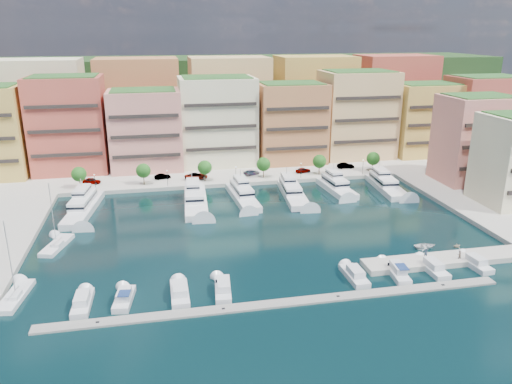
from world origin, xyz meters
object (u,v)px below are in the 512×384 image
(yacht_6, at_px, (386,185))
(sailboat_1, at_px, (57,246))
(car_3, at_px, (251,172))
(lamppost_3, at_px, (301,168))
(tree_1, at_px, (143,171))
(cruiser_1, at_px, (124,299))
(tree_0, at_px, (79,174))
(car_2, at_px, (196,176))
(cruiser_0, at_px, (83,303))
(yacht_0, at_px, (84,206))
(tree_5, at_px, (373,159))
(cruiser_3, at_px, (223,289))
(person_0, at_px, (426,253))
(tender_2, at_px, (425,246))
(person_1, at_px, (459,254))
(tree_4, at_px, (320,161))
(car_0, at_px, (92,181))
(tender_3, at_px, (457,246))
(yacht_5, at_px, (336,186))
(lamppost_0, at_px, (95,179))
(tree_3, at_px, (263,164))
(lamppost_1, at_px, (167,175))
(cruiser_9, at_px, (475,264))
(lamppost_4, at_px, (363,164))
(cruiser_6, at_px, (355,276))
(tree_2, at_px, (205,167))
(yacht_4, at_px, (292,192))
(cruiser_8, at_px, (432,268))
(cruiser_7, at_px, (396,272))
(car_4, at_px, (303,170))
(car_5, at_px, (346,166))
(yacht_2, at_px, (195,199))
(sailboat_0, at_px, (15,297))
(yacht_3, at_px, (242,194))
(car_1, at_px, (162,176))

(yacht_6, distance_m, sailboat_1, 80.79)
(car_3, bearing_deg, lamppost_3, -137.62)
(yacht_6, bearing_deg, tree_1, 167.81)
(cruiser_1, bearing_deg, tree_0, 103.03)
(car_2, bearing_deg, cruiser_0, 143.94)
(yacht_0, xyz_separation_m, cruiser_1, (10.89, -43.25, -0.64))
(tree_5, relative_size, yacht_6, 0.29)
(cruiser_3, height_order, person_0, person_0)
(yacht_6, bearing_deg, sailboat_1, -164.60)
(cruiser_1, height_order, tender_2, cruiser_1)
(sailboat_1, relative_size, person_1, 8.57)
(tree_4, height_order, car_0, tree_4)
(cruiser_1, height_order, tender_3, cruiser_1)
(cruiser_0, bearing_deg, yacht_5, 38.88)
(lamppost_0, distance_m, person_0, 81.04)
(tree_3, relative_size, person_1, 3.67)
(lamppost_1, height_order, cruiser_1, lamppost_1)
(cruiser_0, xyz_separation_m, cruiser_9, (66.08, 0.01, 0.00))
(cruiser_0, bearing_deg, lamppost_0, 93.44)
(lamppost_4, xyz_separation_m, cruiser_6, (-25.06, -55.78, -3.28))
(cruiser_1, height_order, car_3, car_3)
(yacht_6, height_order, car_2, yacht_6)
(yacht_6, distance_m, tender_3, 37.03)
(tree_2, relative_size, lamppost_3, 1.35)
(cruiser_1, bearing_deg, car_3, 62.54)
(yacht_4, bearing_deg, cruiser_8, -73.55)
(lamppost_3, relative_size, cruiser_7, 0.48)
(cruiser_0, relative_size, sailboat_1, 0.60)
(cruiser_3, distance_m, car_4, 68.30)
(tree_3, height_order, cruiser_6, tree_3)
(car_5, bearing_deg, tender_2, 177.95)
(tree_0, relative_size, yacht_2, 0.25)
(tree_4, bearing_deg, tender_3, -77.69)
(tree_4, relative_size, car_4, 1.29)
(tree_1, distance_m, tender_3, 77.60)
(lamppost_3, bearing_deg, sailboat_0, -139.93)
(sailboat_1, distance_m, car_3, 59.31)
(cruiser_0, bearing_deg, tree_2, 67.01)
(tree_2, xyz_separation_m, person_1, (39.30, -56.43, -2.97))
(yacht_4, relative_size, yacht_6, 1.10)
(yacht_4, height_order, cruiser_7, yacht_4)
(lamppost_3, bearing_deg, cruiser_8, -82.64)
(yacht_3, height_order, sailboat_0, sailboat_0)
(lamppost_0, bearing_deg, yacht_4, -13.95)
(yacht_2, bearing_deg, yacht_4, 1.49)
(car_1, distance_m, person_0, 74.08)
(tree_3, relative_size, tree_5, 1.00)
(yacht_4, bearing_deg, tree_5, 27.27)
(tree_0, height_order, sailboat_0, sailboat_0)
(tree_3, distance_m, lamppost_1, 26.12)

